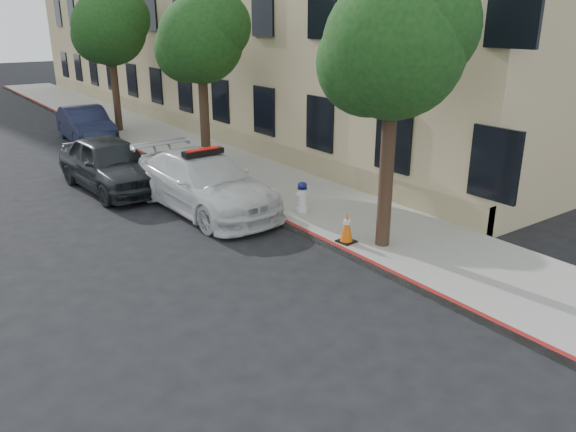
{
  "coord_description": "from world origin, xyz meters",
  "views": [
    {
      "loc": [
        -5.36,
        -9.93,
        4.81
      ],
      "look_at": [
        0.91,
        -1.27,
        1.0
      ],
      "focal_mm": 35.0,
      "sensor_mm": 36.0,
      "label": 1
    }
  ],
  "objects_px": {
    "parked_car_mid": "(110,164)",
    "parked_car_far": "(86,125)",
    "fire_hydrant": "(302,197)",
    "police_car": "(205,182)",
    "traffic_cone": "(347,227)"
  },
  "relations": [
    {
      "from": "police_car",
      "to": "parked_car_mid",
      "type": "distance_m",
      "value": 3.52
    },
    {
      "from": "parked_car_mid",
      "to": "parked_car_far",
      "type": "xyz_separation_m",
      "value": [
        1.45,
        7.04,
        -0.07
      ]
    },
    {
      "from": "traffic_cone",
      "to": "parked_car_far",
      "type": "bearing_deg",
      "value": 94.55
    },
    {
      "from": "police_car",
      "to": "parked_car_far",
      "type": "bearing_deg",
      "value": 86.55
    },
    {
      "from": "police_car",
      "to": "parked_car_mid",
      "type": "xyz_separation_m",
      "value": [
        -1.35,
        3.25,
        0.03
      ]
    },
    {
      "from": "parked_car_far",
      "to": "fire_hydrant",
      "type": "xyz_separation_m",
      "value": [
        1.61,
        -12.25,
        -0.18
      ]
    },
    {
      "from": "parked_car_mid",
      "to": "traffic_cone",
      "type": "xyz_separation_m",
      "value": [
        2.6,
        -7.41,
        -0.28
      ]
    },
    {
      "from": "police_car",
      "to": "parked_car_far",
      "type": "relative_size",
      "value": 1.21
    },
    {
      "from": "parked_car_far",
      "to": "traffic_cone",
      "type": "xyz_separation_m",
      "value": [
        1.15,
        -14.45,
        -0.22
      ]
    },
    {
      "from": "parked_car_far",
      "to": "fire_hydrant",
      "type": "distance_m",
      "value": 12.35
    },
    {
      "from": "fire_hydrant",
      "to": "parked_car_mid",
      "type": "bearing_deg",
      "value": 127.3
    },
    {
      "from": "parked_car_far",
      "to": "traffic_cone",
      "type": "distance_m",
      "value": 14.5
    },
    {
      "from": "parked_car_mid",
      "to": "parked_car_far",
      "type": "relative_size",
      "value": 1.06
    },
    {
      "from": "police_car",
      "to": "fire_hydrant",
      "type": "xyz_separation_m",
      "value": [
        1.71,
        -1.95,
        -0.22
      ]
    },
    {
      "from": "parked_car_far",
      "to": "fire_hydrant",
      "type": "relative_size",
      "value": 5.56
    }
  ]
}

